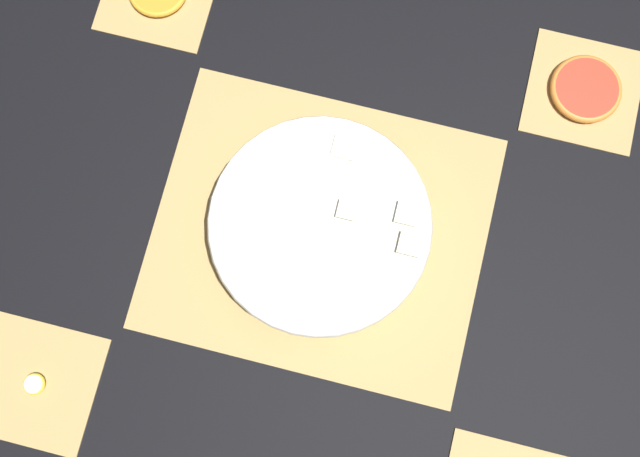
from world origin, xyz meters
TOP-DOWN VIEW (x-y plane):
  - ground_plane at (0.00, 0.00)m, footprint 6.00×6.00m
  - bamboo_mat_center at (0.00, 0.00)m, footprint 0.46×0.39m
  - coaster_mat_near_left at (-0.32, -0.29)m, footprint 0.16×0.16m
  - coaster_mat_far_right at (0.32, 0.29)m, footprint 0.16×0.16m
  - fruit_salad_bowl at (-0.00, 0.00)m, footprint 0.30×0.30m
  - banana_coin_single at (-0.32, -0.29)m, footprint 0.03×0.03m
  - grapefruit_slice at (0.32, 0.29)m, footprint 0.10×0.10m

SIDE VIEW (x-z plane):
  - ground_plane at x=0.00m, z-range 0.00..0.00m
  - coaster_mat_far_right at x=0.32m, z-range 0.00..0.01m
  - coaster_mat_near_left at x=-0.32m, z-range 0.00..0.01m
  - bamboo_mat_center at x=0.00m, z-range 0.00..0.01m
  - banana_coin_single at x=-0.32m, z-range 0.01..0.02m
  - grapefruit_slice at x=0.32m, z-range 0.01..0.02m
  - fruit_salad_bowl at x=0.00m, z-range 0.01..0.08m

